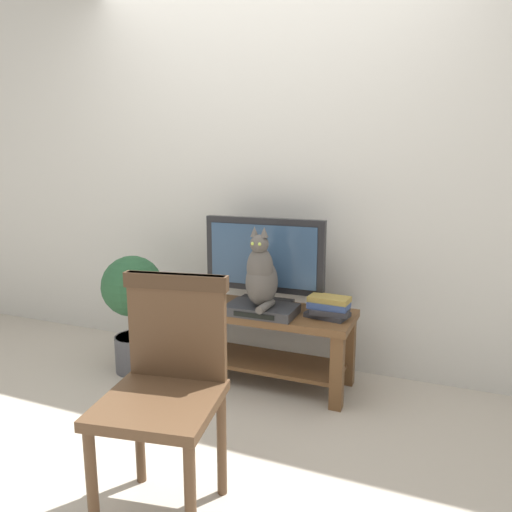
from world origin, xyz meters
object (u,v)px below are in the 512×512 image
Objects in this scene: media_box at (262,310)px; book_stack at (329,307)px; cat at (261,275)px; wooden_chair at (167,377)px; potted_plant at (133,302)px; tv at (264,260)px; tv_stand at (259,331)px.

media_box is 0.39m from book_stack.
cat reaches higher than book_stack.
wooden_chair is at bearing -106.94° from book_stack.
wooden_chair is 1.33m from potted_plant.
tv reaches higher than wooden_chair.
media_box is at bearing -72.56° from tv.
media_box reaches higher than tv_stand.
wooden_chair is at bearing -47.90° from potted_plant.
cat is 0.61× the size of potted_plant.
book_stack is (0.35, 1.15, -0.01)m from wooden_chair.
tv_stand is 4.47× the size of book_stack.
potted_plant is at bearing -175.46° from media_box.
tv reaches higher than cat.
cat reaches higher than wooden_chair.
tv_stand is 2.46× the size of cat.
media_box is 0.87× the size of cat.
potted_plant is at bearing -163.37° from tv.
tv_stand is at bearing 94.16° from wooden_chair.
potted_plant is (-0.89, 0.99, -0.07)m from wooden_chair.
tv is 0.20m from cat.
cat is 0.90m from potted_plant.
book_stack is (0.38, 0.11, -0.18)m from cat.
wooden_chair is (0.03, -1.05, 0.04)m from media_box.
media_box is (0.05, -0.10, 0.17)m from tv_stand.
tv is at bearing 169.61° from book_stack.
cat reaches higher than tv_stand.
wooden_chair is 1.20m from book_stack.
potted_plant is (-0.81, -0.16, 0.14)m from tv_stand.
book_stack is at bearing -10.39° from tv.
cat is at bearing 91.55° from wooden_chair.
media_box is 1.59× the size of book_stack.
potted_plant is at bearing -168.53° from tv_stand.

